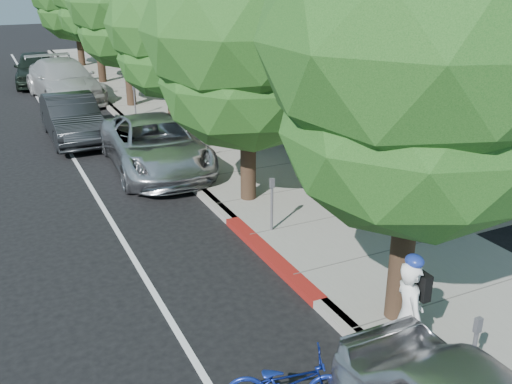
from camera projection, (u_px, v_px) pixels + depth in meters
ground at (293, 281)px, 11.23m from camera, size 120.00×120.00×0.00m
sidewalk at (235, 152)px, 18.83m from camera, size 4.60×56.00×0.15m
curb at (168, 161)px, 17.89m from camera, size 0.30×56.00×0.15m
curb_red_segment at (270, 256)px, 12.04m from camera, size 0.32×4.00×0.15m
storefront_building at (286, 15)px, 28.89m from camera, size 10.00×36.00×7.00m
street_tree_0 at (424, 47)px, 8.19m from camera, size 4.96×4.96×7.70m
street_tree_1 at (247, 34)px, 13.35m from camera, size 5.05×5.05×7.21m
street_tree_2 at (169, 26)px, 18.49m from camera, size 4.17×4.17×6.53m
street_tree_3 at (124, 3)px, 23.36m from camera, size 4.68×4.68×7.21m
cyclist at (408, 317)px, 8.48m from camera, size 0.60×0.76×1.83m
bicycle at (287, 383)px, 7.82m from camera, size 1.80×1.22×0.89m
silver_suv at (155, 145)px, 17.11m from camera, size 2.86×5.76×1.57m
dark_sedan at (72, 118)px, 20.13m from camera, size 1.70×4.80×1.58m
white_pickup at (64, 80)px, 26.20m from camera, size 3.13×6.46×1.81m
dark_suv_far at (36, 68)px, 29.69m from camera, size 2.55×5.15×1.69m
pedestrian at (250, 118)px, 18.84m from camera, size 1.18×1.14×1.91m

